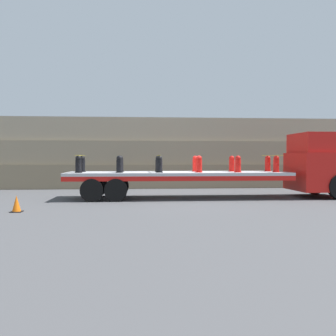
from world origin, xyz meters
name	(u,v)px	position (x,y,z in m)	size (l,w,h in m)	color
ground_plane	(178,198)	(0.00, 0.00, 0.00)	(120.00, 120.00, 0.00)	#474749
rock_cliff	(167,153)	(0.00, 6.71, 2.10)	(60.00, 3.30, 4.20)	#84755B
truck_cab	(319,165)	(6.58, 0.00, 1.47)	(2.32, 2.73, 2.94)	red
flatbed_trailer	(161,177)	(-0.75, 0.00, 0.95)	(9.85, 2.59, 1.17)	#B2B2B7
fire_hydrant_black_near_0	(78,164)	(-4.32, -0.55, 1.53)	(0.32, 0.47, 0.74)	black
fire_hydrant_black_far_0	(82,164)	(-4.32, 0.55, 1.53)	(0.32, 0.47, 0.74)	black
fire_hydrant_black_near_1	(119,164)	(-2.59, -0.55, 1.53)	(0.32, 0.47, 0.74)	black
fire_hydrant_black_far_1	(121,164)	(-2.59, 0.55, 1.53)	(0.32, 0.47, 0.74)	black
fire_hydrant_black_near_2	(160,164)	(-0.86, -0.55, 1.53)	(0.32, 0.47, 0.74)	black
fire_hydrant_black_far_2	(158,164)	(-0.86, 0.55, 1.53)	(0.32, 0.47, 0.74)	black
fire_hydrant_red_near_3	(199,164)	(0.86, -0.55, 1.53)	(0.32, 0.47, 0.74)	red
fire_hydrant_red_far_3	(195,164)	(0.86, 0.55, 1.53)	(0.32, 0.47, 0.74)	red
fire_hydrant_red_near_4	(238,164)	(2.59, -0.55, 1.53)	(0.32, 0.47, 0.74)	red
fire_hydrant_red_far_4	(232,164)	(2.59, 0.55, 1.53)	(0.32, 0.47, 0.74)	red
fire_hydrant_red_near_5	(276,164)	(4.32, -0.55, 1.53)	(0.32, 0.47, 0.74)	red
fire_hydrant_red_far_5	(268,164)	(4.32, 0.55, 1.53)	(0.32, 0.47, 0.74)	red
cargo_strap_rear	(80,155)	(-4.32, 0.00, 1.92)	(0.05, 2.68, 0.01)	yellow
cargo_strap_middle	(159,155)	(-0.86, 0.00, 1.92)	(0.05, 2.68, 0.01)	yellow
cargo_strap_front	(272,155)	(4.32, 0.00, 1.92)	(0.05, 2.68, 0.01)	yellow
traffic_cone	(16,204)	(-5.85, -3.88, 0.27)	(0.37, 0.37, 0.56)	black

